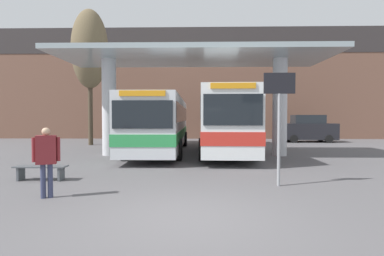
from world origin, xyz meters
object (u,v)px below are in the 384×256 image
waiting_bench_near_pillar (41,170)px  info_sign_platform (279,106)px  pedestrian_waiting (46,155)px  poplar_tree_behind_left (90,50)px  transit_bus_center_bay (224,120)px  transit_bus_left_bay (161,122)px  parked_car_street (308,129)px

waiting_bench_near_pillar → info_sign_platform: bearing=-4.8°
info_sign_platform → pedestrian_waiting: 6.39m
pedestrian_waiting → poplar_tree_behind_left: 16.03m
transit_bus_center_bay → waiting_bench_near_pillar: bearing=53.3°
waiting_bench_near_pillar → poplar_tree_behind_left: size_ratio=0.17×
transit_bus_left_bay → poplar_tree_behind_left: size_ratio=1.22×
waiting_bench_near_pillar → parked_car_street: 20.79m
poplar_tree_behind_left → transit_bus_center_bay: bearing=-23.5°
waiting_bench_near_pillar → pedestrian_waiting: 2.52m
info_sign_platform → transit_bus_left_bay: bearing=117.4°
transit_bus_center_bay → pedestrian_waiting: transit_bus_center_bay is taller
transit_bus_center_bay → waiting_bench_near_pillar: transit_bus_center_bay is taller
transit_bus_left_bay → pedestrian_waiting: (-1.53, -10.26, -0.66)m
parked_car_street → poplar_tree_behind_left: bearing=-167.6°
parked_car_street → transit_bus_center_bay: bearing=-134.0°
transit_bus_center_bay → info_sign_platform: size_ratio=3.74×
waiting_bench_near_pillar → transit_bus_left_bay: bearing=71.3°
info_sign_platform → transit_bus_center_bay: bearing=95.5°
waiting_bench_near_pillar → poplar_tree_behind_left: (-2.88, 12.29, 6.56)m
waiting_bench_near_pillar → poplar_tree_behind_left: 14.22m
transit_bus_left_bay → pedestrian_waiting: transit_bus_left_bay is taller
waiting_bench_near_pillar → parked_car_street: parked_car_street is taller
waiting_bench_near_pillar → parked_car_street: (13.95, 15.39, 0.72)m
info_sign_platform → parked_car_street: info_sign_platform is taller
waiting_bench_near_pillar → pedestrian_waiting: bearing=-58.7°
transit_bus_left_bay → poplar_tree_behind_left: 8.69m
info_sign_platform → poplar_tree_behind_left: size_ratio=0.33×
transit_bus_center_bay → parked_car_street: 10.39m
transit_bus_left_bay → poplar_tree_behind_left: poplar_tree_behind_left is taller
transit_bus_left_bay → pedestrian_waiting: size_ratio=6.85×
transit_bus_center_bay → parked_car_street: size_ratio=2.76×
info_sign_platform → poplar_tree_behind_left: bearing=128.4°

